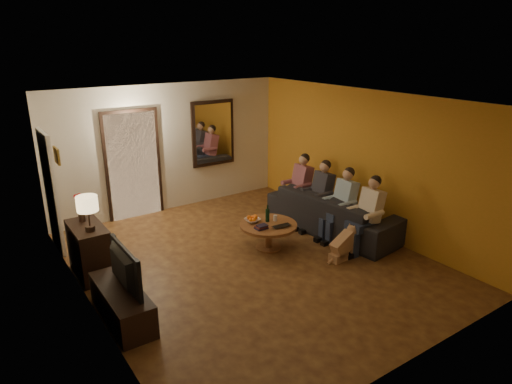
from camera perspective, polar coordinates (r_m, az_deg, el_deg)
floor at (r=7.50m, az=-0.61°, el=-8.66°), size 5.00×6.00×0.01m
ceiling at (r=6.71m, az=-0.68°, el=11.46°), size 5.00×6.00×0.01m
back_wall at (r=9.54m, az=-10.74°, el=5.42°), size 5.00×0.02×2.60m
front_wall at (r=4.97m, az=19.16°, el=-8.07°), size 5.00×0.02×2.60m
left_wall at (r=6.06m, az=-20.75°, el=-3.35°), size 0.02×6.00×2.60m
right_wall at (r=8.58m, az=13.41°, el=3.73°), size 0.02×6.00×2.60m
orange_accent at (r=8.57m, az=13.37°, el=3.72°), size 0.01×6.00×2.60m
kitchen_doorway at (r=9.31m, az=-15.10°, el=3.17°), size 1.00×0.06×2.10m
door_trim at (r=9.30m, az=-15.08°, el=3.15°), size 1.12×0.04×2.22m
fridge_glimpse at (r=9.43m, az=-13.61°, el=2.54°), size 0.45×0.03×1.70m
mirror_frame at (r=9.90m, az=-5.40°, el=7.33°), size 1.00×0.05×1.40m
mirror_glass at (r=9.87m, az=-5.31°, el=7.30°), size 0.86×0.02×1.26m
white_door at (r=8.30m, az=-24.25°, el=0.01°), size 0.06×0.85×2.04m
framed_art at (r=7.13m, az=-23.65°, el=4.18°), size 0.03×0.28×0.24m
art_canvas at (r=7.13m, az=-23.54°, el=4.20°), size 0.01×0.22×0.18m
dresser at (r=7.38m, az=-20.09°, el=-6.87°), size 0.45×0.90×0.80m
table_lamp at (r=6.93m, az=-20.23°, el=-2.54°), size 0.30×0.30×0.54m
flower_vase at (r=7.35m, az=-21.07°, el=-1.85°), size 0.14×0.14×0.44m
tv_stand at (r=6.25m, az=-16.40°, el=-13.26°), size 0.45×1.32×0.44m
tv at (r=6.01m, az=-16.84°, el=-9.20°), size 0.98×0.13×0.56m
sofa at (r=8.60m, az=9.72°, el=-2.47°), size 2.68×1.32×0.75m
person_a at (r=7.88m, az=13.79°, el=-3.03°), size 0.60×0.40×1.20m
person_b at (r=8.26m, az=10.73°, el=-1.78°), size 0.60×0.40×1.20m
person_c at (r=8.66m, az=7.95°, el=-0.64°), size 0.60×0.40×1.20m
person_d at (r=9.09m, az=5.43°, el=0.40°), size 0.60×0.40×1.20m
dog at (r=7.59m, az=10.84°, el=-6.31°), size 0.58×0.29×0.56m
coffee_table at (r=7.85m, az=1.55°, el=-5.51°), size 1.11×1.11×0.45m
bowl at (r=7.82m, az=-0.45°, el=-3.56°), size 0.26×0.26×0.06m
oranges at (r=7.79m, az=-0.45°, el=-3.10°), size 0.20×0.20×0.08m
wine_bottle at (r=7.80m, az=1.44°, el=-2.64°), size 0.07×0.07×0.31m
wine_glass at (r=7.88m, az=2.42°, el=-3.26°), size 0.06×0.06×0.10m
book_stack at (r=7.55m, az=0.66°, el=-4.37°), size 0.20×0.15×0.07m
laptop at (r=7.60m, az=3.42°, el=-4.42°), size 0.35×0.24×0.03m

